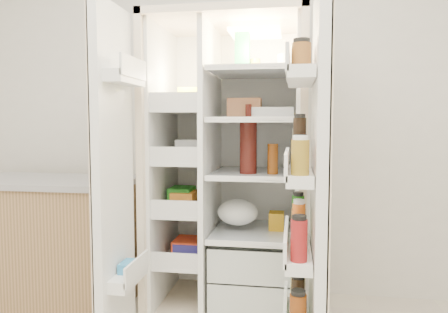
# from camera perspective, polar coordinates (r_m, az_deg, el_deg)

# --- Properties ---
(wall_back) EXTENTS (4.00, 0.02, 2.70)m
(wall_back) POSITION_cam_1_polar(r_m,az_deg,el_deg) (2.97, 1.77, 7.78)
(wall_back) COLOR silver
(wall_back) RESTS_ON floor
(refrigerator) EXTENTS (0.92, 0.70, 1.80)m
(refrigerator) POSITION_cam_1_polar(r_m,az_deg,el_deg) (2.66, 1.16, -4.89)
(refrigerator) COLOR beige
(refrigerator) RESTS_ON floor
(freezer_door) EXTENTS (0.15, 0.40, 1.72)m
(freezer_door) POSITION_cam_1_polar(r_m,az_deg,el_deg) (2.20, -14.57, -3.20)
(freezer_door) COLOR white
(freezer_door) RESTS_ON floor
(fridge_door) EXTENTS (0.17, 0.58, 1.72)m
(fridge_door) POSITION_cam_1_polar(r_m,az_deg,el_deg) (1.93, 12.04, -4.74)
(fridge_door) COLOR white
(fridge_door) RESTS_ON floor
(kitchen_counter) EXTENTS (1.13, 0.60, 0.82)m
(kitchen_counter) POSITION_cam_1_polar(r_m,az_deg,el_deg) (3.09, -22.36, -10.28)
(kitchen_counter) COLOR #A27951
(kitchen_counter) RESTS_ON floor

